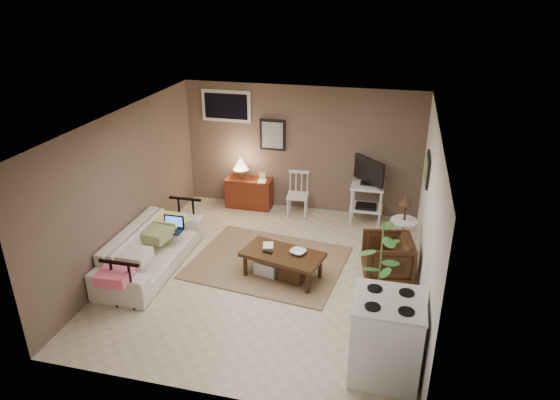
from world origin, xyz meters
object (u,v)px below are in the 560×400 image
(armchair, at_px, (387,256))
(sofa, at_px, (150,243))
(coffee_table, at_px, (282,263))
(tv_stand, at_px, (367,190))
(side_table, at_px, (404,219))
(potted_plant, at_px, (380,270))
(stove, at_px, (386,337))
(red_console, at_px, (249,190))
(spindle_chair, at_px, (298,196))

(armchair, bearing_deg, sofa, -90.98)
(coffee_table, xyz_separation_m, sofa, (-2.04, -0.19, 0.18))
(coffee_table, height_order, tv_stand, tv_stand)
(side_table, relative_size, potted_plant, 0.77)
(side_table, bearing_deg, coffee_table, -149.45)
(sofa, relative_size, stove, 2.17)
(red_console, bearing_deg, spindle_chair, -8.23)
(red_console, bearing_deg, armchair, -35.46)
(potted_plant, bearing_deg, stove, -81.30)
(tv_stand, distance_m, side_table, 1.34)
(potted_plant, bearing_deg, sofa, 171.55)
(coffee_table, distance_m, sofa, 2.06)
(potted_plant, xyz_separation_m, stove, (0.15, -0.97, -0.27))
(sofa, bearing_deg, coffee_table, -84.76)
(sofa, height_order, potted_plant, potted_plant)
(coffee_table, relative_size, armchair, 1.79)
(stove, bearing_deg, tv_stand, 97.72)
(side_table, bearing_deg, sofa, -162.23)
(side_table, height_order, stove, side_table)
(coffee_table, bearing_deg, spindle_chair, 95.80)
(stove, bearing_deg, potted_plant, 98.70)
(side_table, distance_m, potted_plant, 1.75)
(coffee_table, bearing_deg, red_console, 117.79)
(coffee_table, height_order, armchair, armchair)
(armchair, relative_size, potted_plant, 0.50)
(stove, bearing_deg, side_table, 86.98)
(spindle_chair, distance_m, armchair, 2.52)
(spindle_chair, relative_size, stove, 0.84)
(coffee_table, bearing_deg, armchair, 14.07)
(armchair, distance_m, stove, 2.06)
(side_table, xyz_separation_m, potted_plant, (-0.29, -1.73, 0.08))
(red_console, xyz_separation_m, potted_plant, (2.68, -3.05, 0.42))
(spindle_chair, bearing_deg, side_table, -31.13)
(sofa, xyz_separation_m, red_console, (0.80, 2.54, -0.08))
(coffee_table, relative_size, spindle_chair, 1.53)
(tv_stand, bearing_deg, armchair, -75.76)
(sofa, relative_size, potted_plant, 1.51)
(spindle_chair, bearing_deg, stove, -64.92)
(coffee_table, relative_size, red_console, 1.27)
(potted_plant, bearing_deg, side_table, 80.46)
(coffee_table, xyz_separation_m, stove, (1.59, -1.67, 0.25))
(armchair, bearing_deg, red_console, -135.51)
(coffee_table, distance_m, side_table, 2.06)
(tv_stand, relative_size, potted_plant, 0.85)
(sofa, relative_size, side_table, 1.95)
(red_console, relative_size, stove, 1.01)
(red_console, bearing_deg, side_table, -24.09)
(sofa, height_order, tv_stand, tv_stand)
(side_table, relative_size, stove, 1.11)
(sofa, bearing_deg, stove, -112.24)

